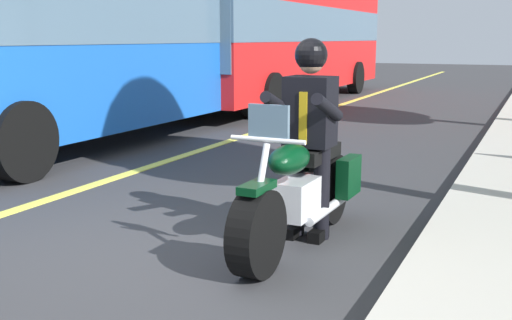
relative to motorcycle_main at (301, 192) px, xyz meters
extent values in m
plane|color=#333335|center=(0.93, -1.02, -0.45)|extent=(80.00, 80.00, 0.00)
cylinder|color=black|center=(0.85, -0.02, -0.12)|extent=(0.66, 0.21, 0.66)
cylinder|color=black|center=(-0.70, 0.01, -0.12)|extent=(0.66, 0.21, 0.66)
cube|color=silver|center=(0.05, 0.00, -0.03)|extent=(0.57, 0.29, 0.32)
ellipsoid|color=black|center=(0.25, -0.01, 0.33)|extent=(0.57, 0.29, 0.24)
cube|color=black|center=(-0.30, 0.00, 0.29)|extent=(0.71, 0.29, 0.12)
cube|color=black|center=(-0.65, 0.23, 0.03)|extent=(0.40, 0.13, 0.36)
cube|color=black|center=(-0.66, -0.21, 0.03)|extent=(0.40, 0.13, 0.36)
cylinder|color=silver|center=(0.83, -0.02, 0.15)|extent=(0.35, 0.06, 0.76)
cylinder|color=silver|center=(0.67, -0.02, 0.55)|extent=(0.05, 0.60, 0.04)
cube|color=black|center=(0.85, -0.02, 0.23)|extent=(0.36, 0.17, 0.06)
cylinder|color=silver|center=(-0.25, 0.16, -0.19)|extent=(0.90, 0.10, 0.08)
cube|color=slate|center=(0.65, -0.02, 0.67)|extent=(0.05, 0.32, 0.28)
cylinder|color=black|center=(-0.20, 0.12, -0.03)|extent=(0.14, 0.14, 0.84)
cube|color=black|center=(-0.14, 0.12, -0.40)|extent=(0.26, 0.12, 0.10)
cylinder|color=black|center=(-0.21, -0.12, -0.03)|extent=(0.14, 0.14, 0.84)
cube|color=black|center=(-0.15, -0.12, -0.40)|extent=(0.26, 0.12, 0.10)
cube|color=black|center=(-0.20, 0.00, 0.67)|extent=(0.33, 0.41, 0.60)
cube|color=#B28C14|center=(-0.04, 0.00, 0.63)|extent=(0.03, 0.07, 0.44)
cylinder|color=black|center=(-0.02, 0.22, 0.73)|extent=(0.55, 0.11, 0.28)
cylinder|color=black|center=(-0.03, -0.22, 0.73)|extent=(0.55, 0.11, 0.28)
sphere|color=tan|center=(-0.20, 0.00, 1.10)|extent=(0.22, 0.22, 0.22)
sphere|color=black|center=(-0.20, 0.00, 1.15)|extent=(0.28, 0.28, 0.28)
cube|color=blue|center=(-4.38, -5.13, 1.32)|extent=(11.00, 2.50, 2.85)
cube|color=slate|center=(-4.38, -5.13, 1.65)|extent=(11.04, 2.52, 0.90)
cylinder|color=black|center=(-0.78, -3.93, 0.05)|extent=(1.00, 0.30, 1.00)
cylinder|color=black|center=(-7.58, -3.93, 0.05)|extent=(1.00, 0.30, 1.00)
cylinder|color=black|center=(-7.58, -6.33, 0.05)|extent=(1.00, 0.30, 1.00)
cube|color=red|center=(-11.40, -4.84, 1.32)|extent=(11.00, 2.50, 2.85)
cube|color=slate|center=(-11.40, -4.84, 1.65)|extent=(11.04, 2.52, 0.90)
cube|color=slate|center=(-5.90, -4.84, 1.55)|extent=(0.06, 2.40, 1.90)
cylinder|color=black|center=(-7.80, -3.64, 0.05)|extent=(1.00, 0.30, 1.00)
cylinder|color=black|center=(-7.80, -6.04, 0.05)|extent=(1.00, 0.30, 1.00)
cylinder|color=black|center=(-14.60, -3.64, 0.05)|extent=(1.00, 0.30, 1.00)
cylinder|color=black|center=(-14.60, -6.04, 0.05)|extent=(1.00, 0.30, 1.00)
cube|color=slate|center=(-11.71, -11.99, 1.55)|extent=(1.10, 0.06, 1.60)
camera|label=1|loc=(4.84, 1.81, 1.29)|focal=43.88mm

